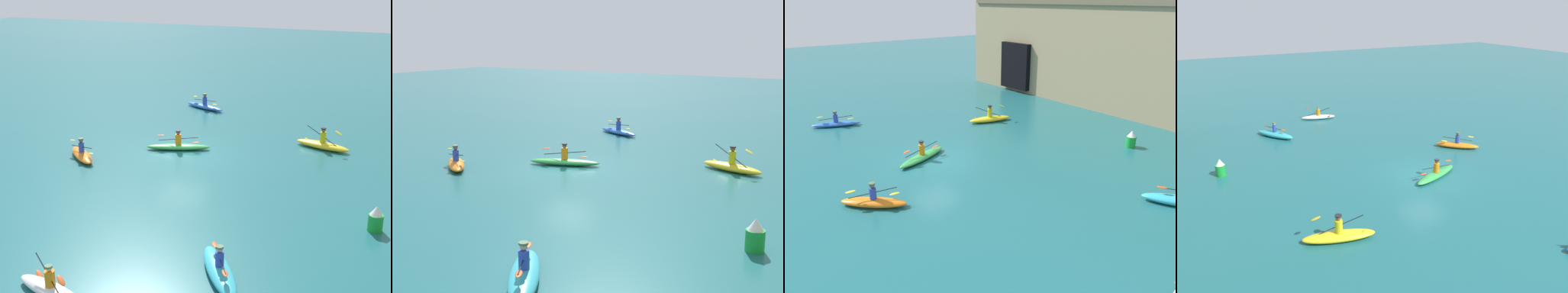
% 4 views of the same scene
% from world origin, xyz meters
% --- Properties ---
extents(ground_plane, '(120.00, 120.00, 0.00)m').
position_xyz_m(ground_plane, '(0.00, 0.00, 0.00)').
color(ground_plane, '#1E6066').
extents(cliff_bluff, '(35.45, 6.37, 13.15)m').
position_xyz_m(cliff_bluff, '(1.71, 18.16, 6.55)').
color(cliff_bluff, '#9E8966').
rests_on(cliff_bluff, ground).
extents(kayak_yellow, '(1.64, 3.22, 1.22)m').
position_xyz_m(kayak_yellow, '(-3.56, 6.95, 0.24)').
color(kayak_yellow, yellow).
rests_on(kayak_yellow, ground).
extents(kayak_blue, '(1.93, 3.32, 1.10)m').
position_xyz_m(kayak_blue, '(-9.38, -2.23, 0.21)').
color(kayak_blue, blue).
rests_on(kayak_blue, ground).
extents(kayak_green, '(1.87, 3.55, 1.11)m').
position_xyz_m(kayak_green, '(-0.48, -0.49, 0.21)').
color(kayak_green, green).
rests_on(kayak_green, ground).
extents(kayak_orange, '(2.51, 2.66, 1.12)m').
position_xyz_m(kayak_orange, '(2.68, -4.71, 0.23)').
color(kayak_orange, orange).
rests_on(kayak_orange, ground).
extents(marker_buoy, '(0.58, 0.58, 1.04)m').
position_xyz_m(marker_buoy, '(5.62, 10.39, 0.48)').
color(marker_buoy, green).
rests_on(marker_buoy, ground).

